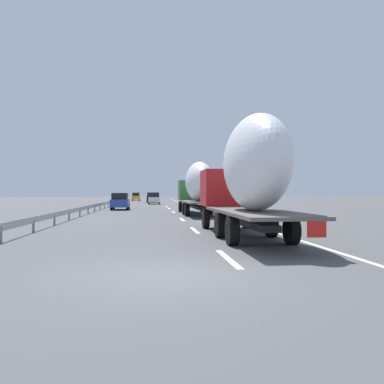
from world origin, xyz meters
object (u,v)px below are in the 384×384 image
at_px(truck_lead, 197,186).
at_px(car_yellow_coupe, 136,197).
at_px(car_blue_sedan, 120,201).
at_px(truck_trailing, 248,174).
at_px(car_black_suv, 151,198).
at_px(car_white_van, 154,198).
at_px(road_sign, 199,191).

distance_m(truck_lead, car_yellow_coupe, 60.63).
xyz_separation_m(car_yellow_coupe, car_blue_sedan, (-49.46, -0.08, -0.02)).
height_order(truck_trailing, car_black_suv, truck_trailing).
xyz_separation_m(car_blue_sedan, car_black_suv, (30.12, -3.55, 0.02)).
bearing_deg(truck_trailing, car_blue_sedan, 14.72).
bearing_deg(truck_trailing, car_white_van, 4.02).
height_order(truck_lead, car_blue_sedan, truck_lead).
bearing_deg(car_black_suv, truck_trailing, -176.23).
bearing_deg(car_white_van, car_blue_sedan, 169.29).
bearing_deg(truck_lead, road_sign, -7.46).
distance_m(truck_trailing, car_yellow_coupe, 77.96).
height_order(car_blue_sedan, car_black_suv, car_black_suv).
bearing_deg(road_sign, truck_trailing, 175.69).
xyz_separation_m(car_yellow_coupe, car_black_suv, (-19.34, -3.63, 0.01)).
xyz_separation_m(truck_lead, car_blue_sedan, (10.69, 7.39, -1.55)).
distance_m(car_yellow_coupe, car_white_van, 28.90).
bearing_deg(car_black_suv, truck_lead, -174.63).
height_order(truck_lead, car_white_van, truck_lead).
xyz_separation_m(truck_trailing, car_black_suv, (58.24, 3.84, -1.71)).
xyz_separation_m(truck_lead, road_sign, (23.69, -3.10, -0.32)).
relative_size(truck_lead, car_yellow_coupe, 3.19).
bearing_deg(road_sign, car_black_suv, 22.05).
xyz_separation_m(truck_lead, car_yellow_coupe, (60.15, 7.47, -1.54)).
height_order(truck_lead, truck_trailing, truck_trailing).
distance_m(truck_trailing, car_white_van, 49.11).
bearing_deg(truck_lead, car_black_suv, 5.37).
xyz_separation_m(truck_lead, truck_trailing, (-17.44, 0.00, 0.18)).
bearing_deg(car_blue_sedan, car_black_suv, -6.72).
bearing_deg(car_black_suv, car_blue_sedan, 173.28).
xyz_separation_m(car_blue_sedan, road_sign, (13.00, -10.49, 1.24)).
bearing_deg(car_white_van, car_black_suv, 2.42).
relative_size(truck_lead, car_white_van, 3.29).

